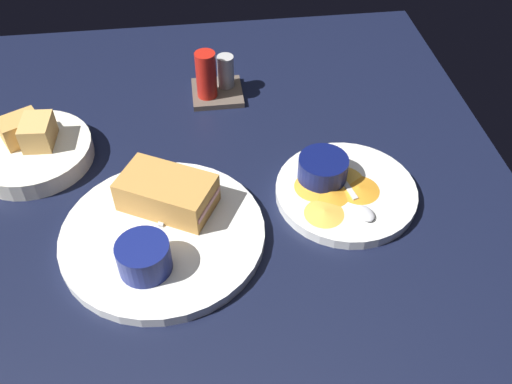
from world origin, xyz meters
TOP-DOWN VIEW (x-y plane):
  - ground_plane at (0.00, 0.00)cm, footprint 110.00×110.00cm
  - plate_sandwich_main at (0.77, -5.01)cm, footprint 28.26×28.26cm
  - sandwich_half_near at (1.76, 0.27)cm, footprint 15.05×12.90cm
  - ramekin_dark_sauce at (-1.36, -11.00)cm, footprint 6.92×6.92cm
  - spoon_by_dark_ramekin at (0.11, -5.68)cm, footprint 4.07×9.89cm
  - plate_chips_companion at (27.92, 0.03)cm, footprint 20.96×20.96cm
  - ramekin_light_gravy at (24.78, 2.65)cm, footprint 7.43×7.43cm
  - spoon_by_gravy_ramekin at (28.96, -4.44)cm, footprint 3.68×9.93cm
  - plantain_chip_scatter at (25.97, -0.29)cm, footprint 13.19×14.41cm
  - bread_basket_rear at (-19.34, 14.39)cm, footprint 18.57×18.57cm
  - condiment_caddy at (10.51, 27.99)cm, footprint 9.00×9.00cm

SIDE VIEW (x-z plane):
  - ground_plane at x=0.00cm, z-range -3.00..0.00cm
  - plate_sandwich_main at x=0.77cm, z-range 0.00..1.60cm
  - plate_chips_companion at x=27.92cm, z-range 0.00..1.60cm
  - plantain_chip_scatter at x=25.97cm, z-range 1.60..2.20cm
  - spoon_by_dark_ramekin at x=0.11cm, z-range 1.56..2.36cm
  - spoon_by_gravy_ramekin at x=28.96cm, z-range 1.56..2.36cm
  - bread_basket_rear at x=-19.34cm, z-range -1.45..5.66cm
  - condiment_caddy at x=10.51cm, z-range -1.34..8.16cm
  - ramekin_light_gravy at x=24.78cm, z-range 1.74..5.47cm
  - ramekin_dark_sauce at x=-1.36cm, z-range 1.75..6.08cm
  - sandwich_half_near at x=1.76cm, z-range 1.60..6.40cm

